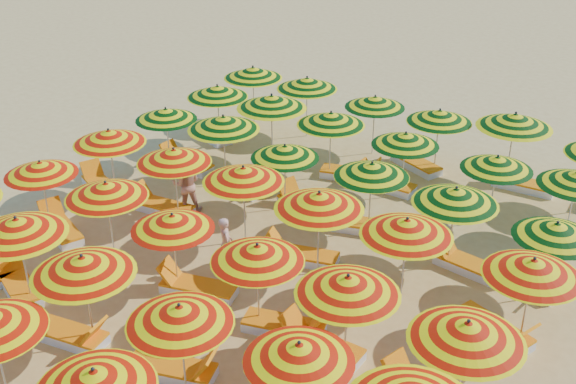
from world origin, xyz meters
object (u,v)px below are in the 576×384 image
(umbrella_9, at_px, (180,315))
(umbrella_23, at_px, (533,268))
(umbrella_37, at_px, (307,83))
(lounger_3, at_px, (19,285))
(umbrella_36, at_px, (253,73))
(lounger_21, at_px, (469,265))
(umbrella_20, at_px, (243,175))
(beachgoer_b, at_px, (186,184))
(lounger_11, at_px, (320,345))
(lounger_19, at_px, (303,206))
(lounger_17, at_px, (186,164))
(umbrella_28, at_px, (456,196))
(umbrella_40, at_px, (515,121))
(lounger_9, at_px, (197,287))
(lounger_10, at_px, (286,326))
(beachgoer_a, at_px, (226,244))
(umbrella_12, at_px, (40,168))
(umbrella_25, at_px, (223,123))
(umbrella_10, at_px, (299,352))
(umbrella_34, at_px, (497,163))
(lounger_20, at_px, (345,223))
(umbrella_31, at_px, (272,102))
(lounger_25, at_px, (384,184))
(lounger_16, at_px, (495,330))
(umbrella_26, at_px, (285,152))
(umbrella_18, at_px, (109,137))
(lounger_4, at_px, (69,335))
(lounger_15, at_px, (301,256))
(umbrella_32, at_px, (331,119))
(lounger_14, at_px, (162,206))
(umbrella_38, at_px, (375,102))
(umbrella_33, at_px, (406,139))
(lounger_5, at_px, (174,369))
(umbrella_24, at_px, (166,114))
(umbrella_39, at_px, (440,116))
(lounger_24, at_px, (351,174))
(umbrella_27, at_px, (372,170))
(umbrella_8, at_px, (83,266))
(lounger_23, at_px, (211,135))
(umbrella_14, at_px, (172,222))
(umbrella_15, at_px, (257,253))
(lounger_26, at_px, (415,163))
(lounger_8, at_px, (61,229))
(umbrella_21, at_px, (319,201))
(lounger_27, at_px, (522,184))
(lounger_13, at_px, (101,187))
(umbrella_17, at_px, (467,332))
(umbrella_16, at_px, (348,285))
(lounger_22, at_px, (523,281))
(lounger_18, at_px, (241,185))

(umbrella_9, bearing_deg, umbrella_23, 46.35)
(umbrella_37, height_order, lounger_3, umbrella_37)
(umbrella_36, xyz_separation_m, lounger_21, (9.63, -4.58, -1.70))
(umbrella_20, xyz_separation_m, beachgoer_b, (-2.27, 0.43, -1.07))
(lounger_11, distance_m, lounger_19, 5.76)
(umbrella_36, distance_m, lounger_17, 4.41)
(umbrella_28, xyz_separation_m, umbrella_40, (-0.30, 4.97, 0.12))
(lounger_9, relative_size, lounger_10, 1.00)
(lounger_11, height_order, beachgoer_a, beachgoer_a)
(umbrella_12, relative_size, umbrella_25, 0.86)
(umbrella_40, bearing_deg, lounger_10, -99.11)
(umbrella_10, height_order, lounger_17, umbrella_10)
(umbrella_34, height_order, lounger_20, umbrella_34)
(umbrella_31, xyz_separation_m, umbrella_34, (6.89, 0.13, -0.25))
(lounger_25, bearing_deg, lounger_16, 136.63)
(lounger_16, bearing_deg, umbrella_26, -178.51)
(umbrella_18, relative_size, lounger_10, 1.27)
(umbrella_9, bearing_deg, umbrella_18, 144.69)
(lounger_4, xyz_separation_m, lounger_15, (2.29, 5.13, 0.00))
(umbrella_23, xyz_separation_m, umbrella_32, (-7.15, 4.38, 0.02))
(lounger_14, height_order, beachgoer_b, beachgoer_b)
(umbrella_40, bearing_deg, umbrella_38, -176.40)
(umbrella_33, relative_size, lounger_14, 1.13)
(lounger_5, bearing_deg, umbrella_24, 114.66)
(umbrella_39, distance_m, umbrella_40, 2.11)
(lounger_24, bearing_deg, umbrella_27, -69.44)
(umbrella_12, distance_m, umbrella_33, 9.55)
(umbrella_8, distance_m, umbrella_25, 7.51)
(umbrella_18, height_order, lounger_23, umbrella_18)
(umbrella_12, height_order, umbrella_36, umbrella_36)
(umbrella_14, bearing_deg, umbrella_20, 88.55)
(umbrella_33, distance_m, lounger_20, 2.96)
(umbrella_24, height_order, beachgoer_a, umbrella_24)
(umbrella_23, relative_size, lounger_3, 1.29)
(umbrella_15, bearing_deg, lounger_26, 93.78)
(umbrella_40, xyz_separation_m, lounger_8, (-8.49, -9.14, -1.82))
(umbrella_15, distance_m, umbrella_21, 2.38)
(lounger_19, distance_m, lounger_27, 6.45)
(lounger_13, bearing_deg, umbrella_33, -126.06)
(umbrella_12, height_order, umbrella_31, umbrella_31)
(umbrella_17, bearing_deg, umbrella_38, 125.59)
(lounger_3, height_order, lounger_27, same)
(umbrella_8, distance_m, lounger_14, 5.83)
(umbrella_16, bearing_deg, umbrella_15, 178.80)
(lounger_22, relative_size, lounger_23, 0.99)
(lounger_25, bearing_deg, umbrella_15, 95.86)
(lounger_18, bearing_deg, umbrella_15, -36.60)
(umbrella_36, xyz_separation_m, lounger_14, (1.67, -6.47, -1.70))
(umbrella_37, bearing_deg, lounger_4, -81.53)
(umbrella_8, relative_size, umbrella_26, 1.06)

